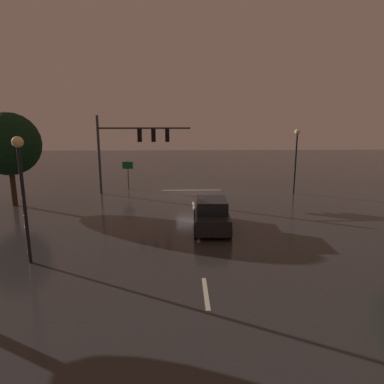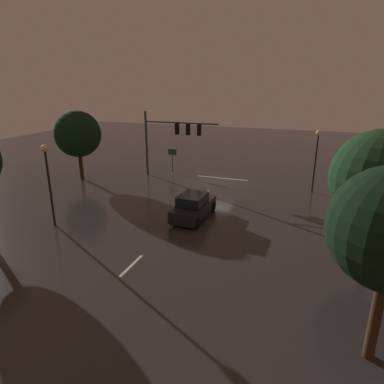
% 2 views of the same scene
% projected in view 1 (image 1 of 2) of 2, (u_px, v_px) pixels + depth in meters
% --- Properties ---
extents(ground_plane, '(80.00, 80.00, 0.00)m').
position_uv_depth(ground_plane, '(192.00, 193.00, 27.13)').
color(ground_plane, '#2D2B2B').
extents(traffic_signal_assembly, '(7.34, 0.47, 6.22)m').
position_uv_depth(traffic_signal_assembly, '(133.00, 141.00, 26.22)').
color(traffic_signal_assembly, '#383A3D').
rests_on(traffic_signal_assembly, ground_plane).
extents(lane_dash_far, '(0.16, 2.20, 0.01)m').
position_uv_depth(lane_dash_far, '(194.00, 206.00, 23.22)').
color(lane_dash_far, beige).
rests_on(lane_dash_far, ground_plane).
extents(lane_dash_mid, '(0.16, 2.20, 0.01)m').
position_uv_depth(lane_dash_mid, '(198.00, 235.00, 17.36)').
color(lane_dash_mid, beige).
rests_on(lane_dash_mid, ground_plane).
extents(lane_dash_near, '(0.16, 2.20, 0.01)m').
position_uv_depth(lane_dash_near, '(206.00, 293.00, 11.50)').
color(lane_dash_near, beige).
rests_on(lane_dash_near, ground_plane).
extents(stop_bar, '(5.00, 0.16, 0.01)m').
position_uv_depth(stop_bar, '(191.00, 190.00, 28.40)').
color(stop_bar, beige).
rests_on(stop_bar, ground_plane).
extents(car_approaching, '(2.02, 4.42, 1.70)m').
position_uv_depth(car_approaching, '(211.00, 215.00, 18.18)').
color(car_approaching, black).
rests_on(car_approaching, ground_plane).
extents(street_lamp_left_kerb, '(0.44, 0.44, 5.16)m').
position_uv_depth(street_lamp_left_kerb, '(296.00, 149.00, 26.30)').
color(street_lamp_left_kerb, black).
rests_on(street_lamp_left_kerb, ground_plane).
extents(street_lamp_right_kerb, '(0.44, 0.44, 5.23)m').
position_uv_depth(street_lamp_right_kerb, '(21.00, 177.00, 13.18)').
color(street_lamp_right_kerb, black).
rests_on(street_lamp_right_kerb, ground_plane).
extents(route_sign, '(0.90, 0.09, 2.42)m').
position_uv_depth(route_sign, '(128.00, 169.00, 28.49)').
color(route_sign, '#383A3D').
rests_on(route_sign, ground_plane).
extents(tree_right_far, '(4.24, 4.24, 6.40)m').
position_uv_depth(tree_right_far, '(8.00, 144.00, 22.42)').
color(tree_right_far, '#382314').
rests_on(tree_right_far, ground_plane).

